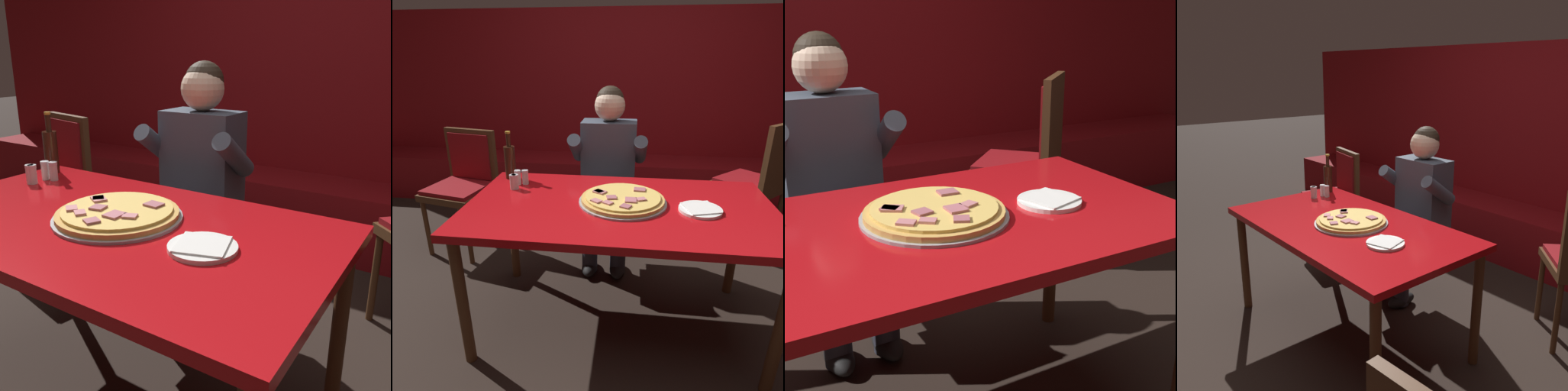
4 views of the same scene
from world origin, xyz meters
TOP-DOWN VIEW (x-y plane):
  - ground_plane at (0.00, 0.00)m, footprint 24.00×24.00m
  - booth_wall_panel at (0.00, 2.18)m, footprint 6.80×0.16m
  - booth_bench at (0.00, 1.86)m, footprint 6.46×0.48m
  - main_dining_table at (0.00, 0.00)m, footprint 1.57×0.87m
  - pizza at (0.01, 0.02)m, footprint 0.45×0.45m
  - plate_white_paper at (0.40, -0.03)m, footprint 0.21×0.21m
  - beer_bottle at (-0.69, 0.33)m, footprint 0.07×0.07m
  - shaker_parmesan at (-0.57, 0.24)m, footprint 0.04×0.04m
  - shaker_oregano at (-0.61, 0.22)m, footprint 0.04×0.04m
  - shaker_red_pepper_flakes at (-0.61, 0.14)m, footprint 0.04×0.04m
  - shaker_black_pepper at (-0.60, 0.15)m, footprint 0.04×0.04m
  - diner_seated_blue_shirt at (-0.11, 0.70)m, footprint 0.53×0.53m
  - dining_chair_far_left at (1.04, 1.03)m, footprint 0.62×0.62m
  - dining_chair_near_right at (-1.24, 0.78)m, footprint 0.52×0.52m

SIDE VIEW (x-z plane):
  - ground_plane at x=0.00m, z-range 0.00..0.00m
  - booth_bench at x=0.00m, z-range 0.00..0.46m
  - dining_chair_near_right at x=-1.24m, z-range 0.09..1.03m
  - dining_chair_far_left at x=1.04m, z-range 0.09..1.12m
  - main_dining_table at x=0.00m, z-range 0.30..1.06m
  - diner_seated_blue_shirt at x=-0.11m, z-range 0.07..1.34m
  - plate_white_paper at x=0.40m, z-range 0.75..0.77m
  - pizza at x=0.01m, z-range 0.75..0.79m
  - shaker_parmesan at x=-0.57m, z-range 0.75..0.83m
  - shaker_oregano at x=-0.61m, z-range 0.75..0.83m
  - shaker_red_pepper_flakes at x=-0.61m, z-range 0.75..0.83m
  - shaker_black_pepper at x=-0.60m, z-range 0.75..0.83m
  - beer_bottle at x=-0.69m, z-range 0.72..1.01m
  - booth_wall_panel at x=0.00m, z-range 0.00..1.90m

